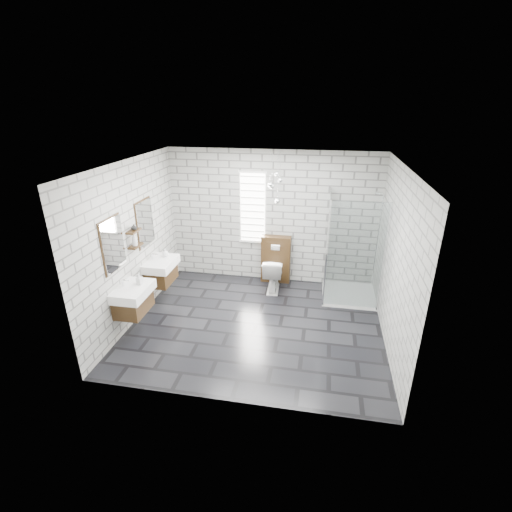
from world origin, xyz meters
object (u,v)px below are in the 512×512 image
(vanity_left, at_px, (131,292))
(cistern_panel, at_px, (276,259))
(shower_enclosure, at_px, (346,275))
(vanity_right, at_px, (159,265))
(toilet, at_px, (273,274))

(vanity_left, height_order, cistern_panel, vanity_left)
(vanity_left, bearing_deg, shower_enclosure, 27.65)
(cistern_panel, relative_size, shower_enclosure, 0.49)
(vanity_left, relative_size, shower_enclosure, 0.77)
(vanity_left, relative_size, vanity_right, 1.00)
(vanity_left, height_order, toilet, vanity_left)
(cistern_panel, xyz_separation_m, shower_enclosure, (1.40, -0.52, 0.00))
(vanity_right, bearing_deg, cistern_panel, 31.51)
(vanity_left, xyz_separation_m, shower_enclosure, (3.41, 1.79, -0.25))
(vanity_left, xyz_separation_m, cistern_panel, (2.01, 2.30, -0.26))
(vanity_left, relative_size, toilet, 2.27)
(cistern_panel, bearing_deg, vanity_left, -131.11)
(vanity_left, bearing_deg, toilet, 43.45)
(shower_enclosure, xyz_separation_m, toilet, (-1.40, 0.12, -0.16))
(shower_enclosure, bearing_deg, toilet, 175.17)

